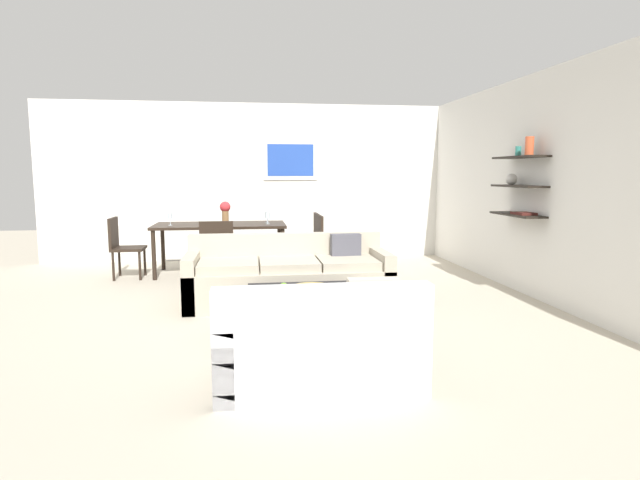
% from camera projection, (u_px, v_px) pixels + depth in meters
% --- Properties ---
extents(ground_plane, '(18.00, 18.00, 0.00)m').
position_uv_depth(ground_plane, '(288.00, 310.00, 5.73)').
color(ground_plane, '#BCB29E').
extents(back_wall_unit, '(8.40, 0.09, 2.70)m').
position_uv_depth(back_wall_unit, '(289.00, 182.00, 9.06)').
color(back_wall_unit, silver).
rests_on(back_wall_unit, ground).
extents(right_wall_shelf_unit, '(0.34, 8.20, 2.70)m').
position_uv_depth(right_wall_shelf_unit, '(521.00, 186.00, 6.55)').
color(right_wall_shelf_unit, silver).
rests_on(right_wall_shelf_unit, ground).
extents(sofa_beige, '(2.33, 0.90, 0.78)m').
position_uv_depth(sofa_beige, '(289.00, 278.00, 6.02)').
color(sofa_beige, '#B2A893').
rests_on(sofa_beige, ground).
extents(loveseat_white, '(1.45, 0.90, 0.78)m').
position_uv_depth(loveseat_white, '(318.00, 341.00, 3.74)').
color(loveseat_white, white).
rests_on(loveseat_white, ground).
extents(coffee_table, '(1.17, 0.97, 0.38)m').
position_uv_depth(coffee_table, '(310.00, 311.00, 4.94)').
color(coffee_table, black).
rests_on(coffee_table, ground).
extents(decorative_bowl, '(0.39, 0.39, 0.07)m').
position_uv_depth(decorative_bowl, '(312.00, 289.00, 4.87)').
color(decorative_bowl, '#99844C').
rests_on(decorative_bowl, coffee_table).
extents(apple_on_coffee_table, '(0.08, 0.08, 0.08)m').
position_uv_depth(apple_on_coffee_table, '(284.00, 287.00, 4.98)').
color(apple_on_coffee_table, '#669E2D').
rests_on(apple_on_coffee_table, coffee_table).
extents(dining_table, '(1.94, 0.92, 0.75)m').
position_uv_depth(dining_table, '(220.00, 228.00, 7.76)').
color(dining_table, black).
rests_on(dining_table, ground).
extents(dining_chair_right_far, '(0.44, 0.44, 0.88)m').
position_uv_depth(dining_chair_right_far, '(309.00, 237.00, 8.18)').
color(dining_chair_right_far, black).
rests_on(dining_chair_right_far, ground).
extents(dining_chair_foot, '(0.44, 0.44, 0.88)m').
position_uv_depth(dining_chair_foot, '(217.00, 248.00, 6.93)').
color(dining_chair_foot, black).
rests_on(dining_chair_foot, ground).
extents(dining_chair_left_near, '(0.44, 0.44, 0.88)m').
position_uv_depth(dining_chair_left_near, '(122.00, 244.00, 7.39)').
color(dining_chair_left_near, black).
rests_on(dining_chair_left_near, ground).
extents(dining_chair_right_near, '(0.44, 0.44, 0.88)m').
position_uv_depth(dining_chair_right_near, '(313.00, 240.00, 7.77)').
color(dining_chair_right_near, black).
rests_on(dining_chair_right_near, ground).
extents(wine_glass_right_far, '(0.08, 0.08, 0.16)m').
position_uv_depth(wine_glass_right_far, '(267.00, 215.00, 7.95)').
color(wine_glass_right_far, silver).
rests_on(wine_glass_right_far, dining_table).
extents(wine_glass_left_near, '(0.06, 0.06, 0.18)m').
position_uv_depth(wine_glass_left_near, '(170.00, 217.00, 7.53)').
color(wine_glass_left_near, silver).
rests_on(wine_glass_left_near, dining_table).
extents(wine_glass_right_near, '(0.07, 0.07, 0.19)m').
position_uv_depth(wine_glass_right_near, '(268.00, 215.00, 7.72)').
color(wine_glass_right_near, silver).
rests_on(wine_glass_right_near, dining_table).
extents(centerpiece_vase, '(0.16, 0.16, 0.34)m').
position_uv_depth(centerpiece_vase, '(225.00, 210.00, 7.74)').
color(centerpiece_vase, olive).
rests_on(centerpiece_vase, dining_table).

